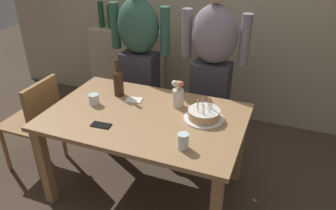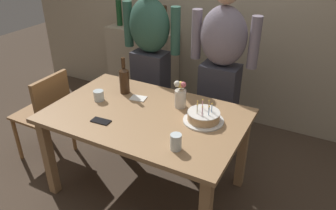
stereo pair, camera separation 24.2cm
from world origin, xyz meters
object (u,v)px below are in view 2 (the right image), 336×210
at_px(wine_bottle, 124,79).
at_px(cell_phone, 101,121).
at_px(napkin_stack, 138,98).
at_px(flower_vase, 180,95).
at_px(birthday_cake, 204,117).
at_px(water_glass_far, 99,96).
at_px(person_woman_cardigan, 221,70).
at_px(dining_chair, 47,111).
at_px(person_man_bearded, 150,56).
at_px(water_glass_near, 176,142).

relative_size(wine_bottle, cell_phone, 2.20).
height_order(wine_bottle, napkin_stack, wine_bottle).
distance_m(wine_bottle, flower_vase, 0.53).
xyz_separation_m(birthday_cake, water_glass_far, (-0.89, -0.09, 0.01)).
bearing_deg(water_glass_far, flower_vase, 18.61).
height_order(cell_phone, person_woman_cardigan, person_woman_cardigan).
xyz_separation_m(birthday_cake, dining_chair, (-1.47, -0.16, -0.26)).
bearing_deg(wine_bottle, person_man_bearded, 97.56).
bearing_deg(dining_chair, napkin_stack, 105.39).
height_order(birthday_cake, person_man_bearded, person_man_bearded).
height_order(water_glass_far, person_woman_cardigan, person_woman_cardigan).
height_order(birthday_cake, water_glass_near, birthday_cake).
height_order(wine_bottle, cell_phone, wine_bottle).
bearing_deg(birthday_cake, wine_bottle, 171.04).
bearing_deg(water_glass_far, birthday_cake, 6.11).
bearing_deg(flower_vase, birthday_cake, -25.70).
bearing_deg(napkin_stack, birthday_cake, -7.19).
xyz_separation_m(water_glass_far, person_man_bearded, (0.03, 0.77, 0.09)).
distance_m(cell_phone, dining_chair, 0.86).
relative_size(wine_bottle, napkin_stack, 2.44).
distance_m(person_woman_cardigan, dining_chair, 1.62).
relative_size(wine_bottle, person_man_bearded, 0.19).
bearing_deg(flower_vase, wine_bottle, 179.70).
distance_m(napkin_stack, dining_chair, 0.91).
bearing_deg(dining_chair, wine_bottle, 112.04).
bearing_deg(napkin_stack, wine_bottle, 164.50).
bearing_deg(wine_bottle, dining_chair, -157.96).
distance_m(water_glass_far, person_woman_cardigan, 1.09).
bearing_deg(cell_phone, birthday_cake, 24.32).
distance_m(water_glass_near, dining_chair, 1.49).
distance_m(cell_phone, flower_vase, 0.64).
xyz_separation_m(birthday_cake, flower_vase, (-0.25, 0.12, 0.07)).
height_order(flower_vase, person_man_bearded, person_man_bearded).
xyz_separation_m(birthday_cake, person_woman_cardigan, (-0.12, 0.68, 0.10)).
xyz_separation_m(water_glass_near, wine_bottle, (-0.75, 0.52, 0.07)).
xyz_separation_m(birthday_cake, person_man_bearded, (-0.85, 0.68, 0.10)).
bearing_deg(person_woman_cardigan, dining_chair, 31.79).
xyz_separation_m(water_glass_near, water_glass_far, (-0.86, 0.31, -0.01)).
relative_size(water_glass_near, water_glass_far, 1.30).
relative_size(wine_bottle, person_woman_cardigan, 0.19).
distance_m(napkin_stack, flower_vase, 0.38).
xyz_separation_m(water_glass_near, person_man_bearded, (-0.83, 1.08, 0.08)).
relative_size(wine_bottle, dining_chair, 0.36).
bearing_deg(cell_phone, water_glass_near, -7.85).
bearing_deg(person_woman_cardigan, napkin_stack, 50.48).
xyz_separation_m(cell_phone, flower_vase, (0.41, 0.48, 0.10)).
xyz_separation_m(water_glass_far, flower_vase, (0.64, 0.21, 0.06)).
distance_m(birthday_cake, cell_phone, 0.75).
distance_m(water_glass_far, cell_phone, 0.35).
distance_m(flower_vase, person_man_bearded, 0.82).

